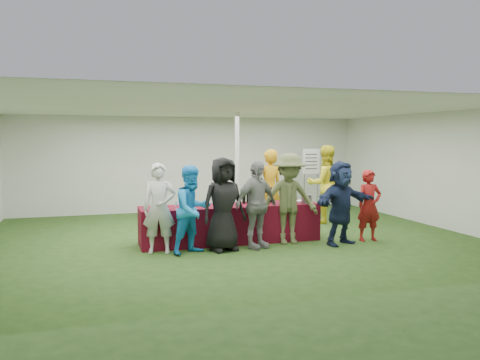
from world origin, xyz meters
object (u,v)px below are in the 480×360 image
object	(u,v)px
customer_1	(193,210)
customer_6	(369,205)
dump_bucket	(307,199)
customer_4	(289,199)
staff_pourer	(269,189)
wine_list_sign	(311,166)
customer_3	(256,205)
serving_table	(231,224)
customer_0	(159,208)
staff_back	(325,184)
customer_5	(341,203)
customer_2	(223,204)

from	to	relation	value
customer_1	customer_6	world-z (taller)	customer_1
dump_bucket	customer_4	xyz separation A→B (m)	(-0.50, -0.26, 0.06)
staff_pourer	customer_6	xyz separation A→B (m)	(1.48, -1.84, -0.19)
wine_list_sign	customer_4	world-z (taller)	wine_list_sign
dump_bucket	customer_1	size ratio (longest dim) A/B	0.14
customer_3	customer_4	distance (m)	0.77
serving_table	customer_0	bearing A→B (deg)	-161.96
customer_1	customer_6	xyz separation A→B (m)	(3.64, -0.01, -0.08)
customer_0	customer_4	bearing A→B (deg)	13.00
customer_4	dump_bucket	bearing A→B (deg)	32.31
customer_0	customer_3	xyz separation A→B (m)	(1.80, -0.18, 0.02)
staff_pourer	staff_back	size ratio (longest dim) A/B	0.96
customer_4	customer_6	xyz separation A→B (m)	(1.66, -0.24, -0.17)
wine_list_sign	customer_3	bearing A→B (deg)	-128.46
customer_1	customer_6	distance (m)	3.64
dump_bucket	customer_4	distance (m)	0.56
staff_back	customer_1	distance (m)	4.31
customer_5	customer_6	world-z (taller)	customer_5
staff_back	dump_bucket	bearing A→B (deg)	58.52
staff_pourer	customer_1	distance (m)	2.84
wine_list_sign	customer_4	xyz separation A→B (m)	(-2.11, -3.41, -0.42)
customer_2	customer_6	bearing A→B (deg)	-13.22
customer_0	wine_list_sign	bearing A→B (deg)	49.13
customer_0	customer_6	bearing A→B (deg)	9.75
customer_1	customer_2	size ratio (longest dim) A/B	0.92
serving_table	wine_list_sign	size ratio (longest dim) A/B	2.00
wine_list_sign	staff_pourer	distance (m)	2.66
customer_1	customer_3	xyz separation A→B (m)	(1.23, 0.04, 0.04)
dump_bucket	customer_6	world-z (taller)	customer_6
customer_3	customer_6	size ratio (longest dim) A/B	1.15
serving_table	customer_4	world-z (taller)	customer_4
wine_list_sign	staff_back	size ratio (longest dim) A/B	0.94
dump_bucket	customer_6	xyz separation A→B (m)	(1.16, -0.49, -0.12)
wine_list_sign	customer_4	distance (m)	4.03
customer_2	staff_back	bearing A→B (deg)	21.24
serving_table	staff_pourer	xyz separation A→B (m)	(1.25, 1.13, 0.54)
customer_4	serving_table	bearing A→B (deg)	161.13
wine_list_sign	customer_5	bearing A→B (deg)	-107.16
customer_1	customer_6	bearing A→B (deg)	-27.22
staff_back	customer_5	bearing A→B (deg)	76.13
dump_bucket	customer_6	bearing A→B (deg)	-22.93
customer_0	customer_2	size ratio (longest dim) A/B	0.94
wine_list_sign	customer_2	xyz separation A→B (m)	(-3.50, -3.58, -0.44)
wine_list_sign	customer_0	world-z (taller)	wine_list_sign
customer_2	customer_6	distance (m)	3.05
staff_pourer	staff_back	world-z (taller)	staff_back
serving_table	staff_back	bearing A→B (deg)	26.68
wine_list_sign	dump_bucket	bearing A→B (deg)	-117.03
customer_1	dump_bucket	bearing A→B (deg)	-16.06
staff_back	customer_2	xyz separation A→B (m)	(-3.16, -2.07, -0.09)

